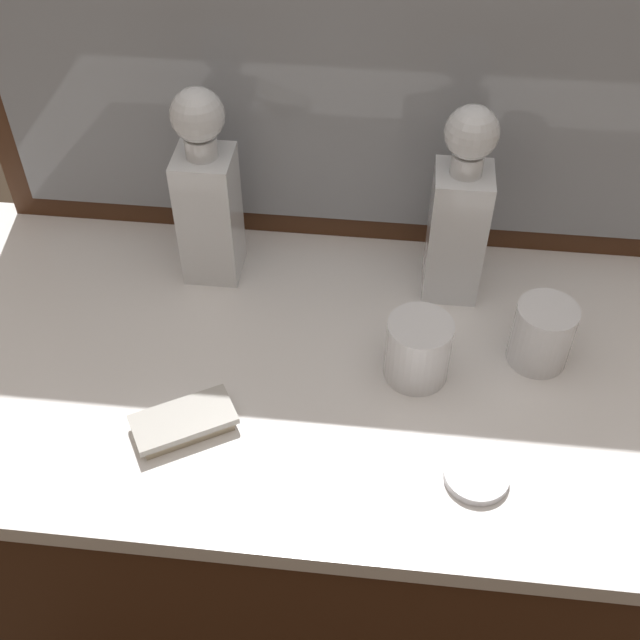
{
  "coord_description": "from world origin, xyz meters",
  "views": [
    {
      "loc": [
        0.08,
        -0.74,
        1.73
      ],
      "look_at": [
        0.0,
        0.0,
        0.98
      ],
      "focal_mm": 44.93,
      "sensor_mm": 36.0,
      "label": 1
    }
  ],
  "objects_px": {
    "crystal_tumbler_far_left": "(418,352)",
    "silver_brush_center": "(184,422)",
    "crystal_decanter_rear": "(458,223)",
    "porcelain_dish": "(476,476)",
    "crystal_tumbler_center": "(542,336)",
    "crystal_decanter_far_left": "(208,204)"
  },
  "relations": [
    {
      "from": "silver_brush_center",
      "to": "porcelain_dish",
      "type": "xyz_separation_m",
      "value": [
        0.37,
        -0.04,
        -0.01
      ]
    },
    {
      "from": "crystal_decanter_rear",
      "to": "crystal_decanter_far_left",
      "type": "bearing_deg",
      "value": 179.43
    },
    {
      "from": "crystal_decanter_far_left",
      "to": "crystal_tumbler_center",
      "type": "height_order",
      "value": "crystal_decanter_far_left"
    },
    {
      "from": "crystal_decanter_far_left",
      "to": "crystal_tumbler_center",
      "type": "relative_size",
      "value": 3.23
    },
    {
      "from": "crystal_decanter_far_left",
      "to": "porcelain_dish",
      "type": "xyz_separation_m",
      "value": [
        0.4,
        -0.35,
        -0.12
      ]
    },
    {
      "from": "crystal_decanter_rear",
      "to": "crystal_decanter_far_left",
      "type": "xyz_separation_m",
      "value": [
        -0.36,
        0.0,
        0.0
      ]
    },
    {
      "from": "crystal_tumbler_center",
      "to": "crystal_tumbler_far_left",
      "type": "bearing_deg",
      "value": -164.58
    },
    {
      "from": "silver_brush_center",
      "to": "crystal_tumbler_center",
      "type": "bearing_deg",
      "value": 20.76
    },
    {
      "from": "crystal_decanter_rear",
      "to": "porcelain_dish",
      "type": "xyz_separation_m",
      "value": [
        0.03,
        -0.35,
        -0.12
      ]
    },
    {
      "from": "crystal_tumbler_center",
      "to": "crystal_tumbler_far_left",
      "type": "relative_size",
      "value": 1.02
    },
    {
      "from": "crystal_decanter_rear",
      "to": "porcelain_dish",
      "type": "height_order",
      "value": "crystal_decanter_rear"
    },
    {
      "from": "crystal_decanter_far_left",
      "to": "silver_brush_center",
      "type": "distance_m",
      "value": 0.33
    },
    {
      "from": "crystal_decanter_far_left",
      "to": "crystal_decanter_rear",
      "type": "bearing_deg",
      "value": -0.57
    },
    {
      "from": "crystal_decanter_rear",
      "to": "silver_brush_center",
      "type": "distance_m",
      "value": 0.47
    },
    {
      "from": "crystal_decanter_far_left",
      "to": "crystal_tumbler_far_left",
      "type": "distance_m",
      "value": 0.38
    },
    {
      "from": "crystal_tumbler_far_left",
      "to": "crystal_decanter_far_left",
      "type": "bearing_deg",
      "value": 149.9
    },
    {
      "from": "crystal_decanter_far_left",
      "to": "silver_brush_center",
      "type": "height_order",
      "value": "crystal_decanter_far_left"
    },
    {
      "from": "crystal_tumbler_center",
      "to": "crystal_tumbler_far_left",
      "type": "xyz_separation_m",
      "value": [
        -0.17,
        -0.05,
        -0.0
      ]
    },
    {
      "from": "crystal_tumbler_center",
      "to": "porcelain_dish",
      "type": "height_order",
      "value": "crystal_tumbler_center"
    },
    {
      "from": "crystal_decanter_rear",
      "to": "crystal_tumbler_center",
      "type": "distance_m",
      "value": 0.2
    },
    {
      "from": "crystal_decanter_far_left",
      "to": "porcelain_dish",
      "type": "height_order",
      "value": "crystal_decanter_far_left"
    },
    {
      "from": "crystal_tumbler_far_left",
      "to": "silver_brush_center",
      "type": "bearing_deg",
      "value": -156.34
    }
  ]
}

